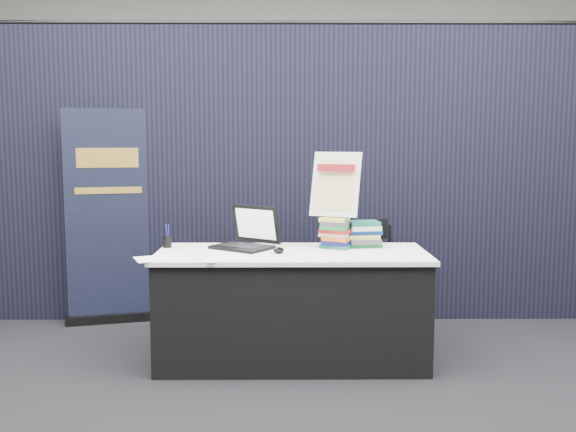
% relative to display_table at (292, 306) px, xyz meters
% --- Properties ---
extents(floor, '(8.00, 8.00, 0.00)m').
position_rel_display_table_xyz_m(floor, '(0.00, -0.55, -0.38)').
color(floor, black).
rests_on(floor, ground).
extents(wall_back, '(8.00, 0.02, 3.50)m').
position_rel_display_table_xyz_m(wall_back, '(0.00, 3.45, 1.37)').
color(wall_back, '#B5B3AB').
rests_on(wall_back, floor).
extents(drape_partition, '(6.00, 0.08, 2.40)m').
position_rel_display_table_xyz_m(drape_partition, '(0.00, 1.05, 0.82)').
color(drape_partition, black).
rests_on(drape_partition, floor).
extents(display_table, '(1.80, 0.75, 0.75)m').
position_rel_display_table_xyz_m(display_table, '(0.00, 0.00, 0.00)').
color(display_table, black).
rests_on(display_table, floor).
extents(laptop, '(0.47, 0.49, 0.29)m').
position_rel_display_table_xyz_m(laptop, '(-0.34, 0.17, 0.44)').
color(laptop, black).
rests_on(laptop, display_table).
extents(mouse, '(0.08, 0.12, 0.04)m').
position_rel_display_table_xyz_m(mouse, '(-0.09, -0.04, 0.39)').
color(mouse, black).
rests_on(mouse, display_table).
extents(brochure_left, '(0.36, 0.32, 0.00)m').
position_rel_display_table_xyz_m(brochure_left, '(-0.83, -0.25, 0.38)').
color(brochure_left, white).
rests_on(brochure_left, display_table).
extents(brochure_mid, '(0.33, 0.31, 0.00)m').
position_rel_display_table_xyz_m(brochure_mid, '(-0.47, -0.10, 0.38)').
color(brochure_mid, white).
rests_on(brochure_mid, display_table).
extents(brochure_right, '(0.34, 0.30, 0.00)m').
position_rel_display_table_xyz_m(brochure_right, '(-0.42, -0.25, 0.38)').
color(brochure_right, white).
rests_on(brochure_right, display_table).
extents(pen_cup, '(0.07, 0.07, 0.08)m').
position_rel_display_table_xyz_m(pen_cup, '(-0.86, 0.17, 0.41)').
color(pen_cup, black).
rests_on(pen_cup, display_table).
extents(book_stack_tall, '(0.24, 0.22, 0.21)m').
position_rel_display_table_xyz_m(book_stack_tall, '(0.30, 0.15, 0.48)').
color(book_stack_tall, '#185C54').
rests_on(book_stack_tall, display_table).
extents(book_stack_short, '(0.23, 0.19, 0.18)m').
position_rel_display_table_xyz_m(book_stack_short, '(0.50, 0.20, 0.46)').
color(book_stack_short, '#1D6F35').
rests_on(book_stack_short, display_table).
extents(info_sign, '(0.36, 0.25, 0.46)m').
position_rel_display_table_xyz_m(info_sign, '(0.30, 0.18, 0.81)').
color(info_sign, black).
rests_on(info_sign, book_stack_tall).
extents(pullup_banner, '(0.74, 0.28, 1.74)m').
position_rel_display_table_xyz_m(pullup_banner, '(-1.46, 0.95, 0.40)').
color(pullup_banner, black).
rests_on(pullup_banner, floor).
extents(stacking_chair, '(0.53, 0.55, 0.89)m').
position_rel_display_table_xyz_m(stacking_chair, '(0.56, 0.43, 0.12)').
color(stacking_chair, black).
rests_on(stacking_chair, floor).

